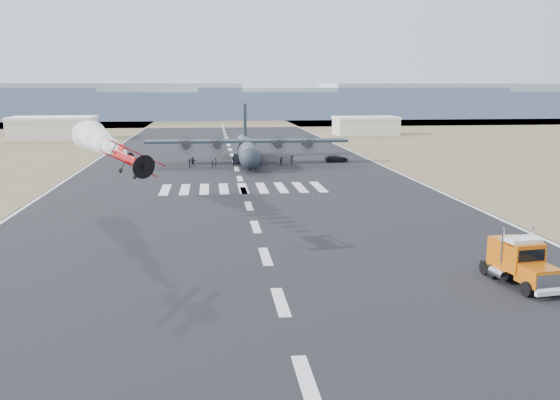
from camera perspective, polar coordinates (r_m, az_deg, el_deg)
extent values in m
plane|color=black|center=(44.49, 0.05, -9.78)|extent=(500.00, 500.00, 0.00)
cube|color=brown|center=(271.84, -5.71, 7.53)|extent=(500.00, 80.00, 0.00)
cube|color=#8A98B0|center=(307.36, -18.21, 9.02)|extent=(150.00, 50.00, 17.00)
cube|color=#8A98B0|center=(301.52, -5.84, 9.09)|extent=(150.00, 50.00, 13.00)
cube|color=#8A98B0|center=(309.45, 6.44, 9.31)|extent=(150.00, 50.00, 15.00)
cube|color=#8A98B0|center=(330.23, 17.64, 9.14)|extent=(150.00, 50.00, 17.00)
cube|color=beige|center=(192.62, -20.98, 6.40)|extent=(24.00, 14.00, 6.00)
cube|color=white|center=(192.43, -21.05, 7.38)|extent=(24.50, 14.50, 0.80)
cube|color=beige|center=(198.43, 8.24, 7.00)|extent=(20.00, 12.00, 5.20)
cube|color=white|center=(198.25, 8.26, 7.83)|extent=(20.50, 12.50, 0.80)
cube|color=black|center=(52.59, 21.42, -6.59)|extent=(2.11, 7.38, 0.27)
cube|color=#BA580A|center=(49.90, 23.63, -6.66)|extent=(2.78, 2.87, 1.39)
cube|color=silver|center=(48.94, 24.57, -7.20)|extent=(2.36, 0.46, 1.18)
cube|color=white|center=(49.01, 24.66, -8.11)|extent=(2.70, 0.66, 0.38)
cube|color=#BA580A|center=(51.12, 22.39, -5.09)|extent=(2.91, 2.26, 2.36)
cube|color=black|center=(50.32, 23.03, -4.94)|extent=(2.36, 0.43, 0.96)
cube|color=white|center=(51.06, 22.28, -3.67)|extent=(2.88, 2.05, 0.54)
cube|color=#BA580A|center=(52.70, 21.13, -4.90)|extent=(2.93, 2.47, 2.79)
cylinder|color=black|center=(49.11, 22.70, -7.91)|extent=(0.58, 1.22, 1.18)
cylinder|color=black|center=(50.59, 24.97, -7.55)|extent=(0.58, 1.22, 1.18)
cylinder|color=black|center=(52.58, 19.78, -6.48)|extent=(0.58, 1.22, 1.18)
cylinder|color=black|center=(53.96, 21.97, -6.19)|extent=(0.58, 1.22, 1.18)
cylinder|color=black|center=(53.43, 19.14, -6.17)|extent=(0.58, 1.22, 1.18)
cylinder|color=black|center=(54.79, 21.31, -5.89)|extent=(0.58, 1.22, 1.18)
cylinder|color=red|center=(57.12, -14.29, 3.78)|extent=(2.44, 5.11, 0.91)
sphere|color=black|center=(57.28, -14.35, 4.16)|extent=(0.71, 0.71, 0.71)
cylinder|color=black|center=(54.74, -13.82, 3.51)|extent=(1.15, 0.89, 1.01)
cylinder|color=black|center=(54.39, -13.75, 3.47)|extent=(2.13, 0.72, 2.23)
cube|color=red|center=(56.76, -14.20, 3.39)|extent=(5.47, 2.64, 2.95)
cube|color=red|center=(56.33, -14.20, 4.58)|extent=(5.64, 2.70, 3.04)
cube|color=red|center=(59.34, -14.73, 4.51)|extent=(0.38, 0.90, 1.01)
cube|color=red|center=(59.40, -14.71, 4.03)|extent=(2.15, 1.30, 0.08)
cylinder|color=black|center=(56.34, -14.89, 2.41)|extent=(0.25, 0.46, 0.45)
cylinder|color=black|center=(56.64, -13.28, 2.53)|extent=(0.25, 0.46, 0.45)
sphere|color=white|center=(59.60, -14.75, 4.05)|extent=(0.71, 0.71, 0.71)
sphere|color=white|center=(61.98, -15.15, 4.31)|extent=(1.01, 1.01, 1.01)
sphere|color=white|center=(64.37, -15.52, 4.55)|extent=(1.30, 1.30, 1.30)
sphere|color=white|center=(66.76, -15.86, 4.77)|extent=(1.60, 1.60, 1.60)
sphere|color=white|center=(69.15, -16.19, 4.98)|extent=(1.89, 1.89, 1.89)
sphere|color=white|center=(71.55, -16.49, 5.17)|extent=(2.19, 2.19, 2.19)
sphere|color=white|center=(73.95, -16.77, 5.35)|extent=(2.48, 2.48, 2.48)
sphere|color=white|center=(76.35, -17.03, 5.52)|extent=(2.78, 2.78, 2.78)
sphere|color=white|center=(78.75, -17.28, 5.68)|extent=(3.07, 3.07, 3.07)
sphere|color=white|center=(81.16, -17.51, 5.83)|extent=(3.37, 3.37, 3.37)
sphere|color=white|center=(83.56, -17.73, 5.97)|extent=(3.66, 3.66, 3.66)
sphere|color=white|center=(85.97, -17.94, 6.10)|extent=(3.96, 3.96, 3.96)
cylinder|color=#1C232A|center=(123.63, -3.16, 4.83)|extent=(4.77, 28.94, 4.12)
sphere|color=#1C232A|center=(109.30, -2.86, 4.04)|extent=(4.12, 4.12, 4.12)
cone|color=#1C232A|center=(137.97, -3.41, 5.46)|extent=(4.26, 6.28, 4.12)
cube|color=#1C232A|center=(122.41, -3.15, 5.69)|extent=(41.31, 5.26, 0.52)
cylinder|color=#1C232A|center=(122.08, -8.98, 5.32)|extent=(1.94, 3.96, 1.86)
cylinder|color=#3F3F44|center=(120.04, -9.04, 5.22)|extent=(3.50, 0.13, 3.50)
cylinder|color=#1C232A|center=(121.86, -6.06, 5.38)|extent=(1.94, 3.96, 1.86)
cylinder|color=#3F3F44|center=(119.80, -6.07, 5.29)|extent=(3.50, 0.13, 3.50)
cylinder|color=#1C232A|center=(122.34, -0.23, 5.46)|extent=(1.94, 3.96, 1.86)
cylinder|color=#3F3F44|center=(120.30, -0.15, 5.37)|extent=(3.50, 0.13, 3.50)
cylinder|color=#1C232A|center=(123.05, 2.65, 5.48)|extent=(1.94, 3.96, 1.86)
cylinder|color=#3F3F44|center=(121.02, 2.78, 5.39)|extent=(3.50, 0.13, 3.50)
cube|color=#1C232A|center=(135.53, -3.40, 7.55)|extent=(0.72, 4.65, 8.25)
cube|color=#1C232A|center=(136.36, -3.39, 5.74)|extent=(14.50, 3.42, 0.36)
cube|color=#1C232A|center=(124.75, -4.22, 4.16)|extent=(1.38, 6.21, 1.65)
cylinder|color=black|center=(124.82, -4.22, 3.90)|extent=(0.54, 1.15, 1.13)
cube|color=#1C232A|center=(124.93, -2.13, 4.19)|extent=(1.38, 6.21, 1.65)
cylinder|color=black|center=(125.00, -2.13, 3.93)|extent=(0.54, 1.15, 1.13)
cylinder|color=black|center=(112.65, -2.92, 3.10)|extent=(0.43, 0.94, 0.93)
imported|color=black|center=(126.41, 5.47, 4.02)|extent=(5.08, 2.63, 1.37)
imported|color=black|center=(115.67, -6.52, 3.42)|extent=(0.60, 0.68, 1.60)
imported|color=black|center=(120.03, -4.55, 3.75)|extent=(0.74, 0.94, 1.68)
imported|color=black|center=(121.30, 1.16, 3.90)|extent=(1.05, 1.34, 1.88)
imported|color=black|center=(117.83, -8.70, 3.54)|extent=(0.83, 1.15, 1.77)
imported|color=black|center=(115.78, -3.32, 3.48)|extent=(0.89, 0.88, 1.59)
imported|color=black|center=(120.44, -8.41, 3.71)|extent=(1.70, 0.79, 1.77)
imported|color=black|center=(117.57, -6.20, 3.61)|extent=(0.67, 0.77, 1.88)
imported|color=black|center=(120.05, 0.16, 3.78)|extent=(0.56, 0.84, 1.66)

